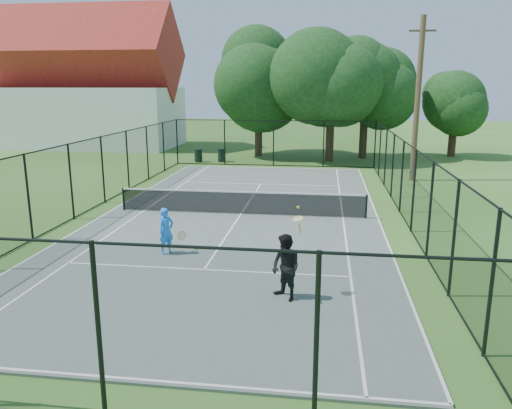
# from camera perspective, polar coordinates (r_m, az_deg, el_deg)

# --- Properties ---
(ground) EXTENTS (120.00, 120.00, 0.00)m
(ground) POSITION_cam_1_polar(r_m,az_deg,el_deg) (20.39, -1.72, -1.25)
(ground) COLOR #365E20
(tennis_court) EXTENTS (11.00, 24.00, 0.06)m
(tennis_court) POSITION_cam_1_polar(r_m,az_deg,el_deg) (20.38, -1.72, -1.17)
(tennis_court) COLOR #526058
(tennis_court) RESTS_ON ground
(tennis_net) EXTENTS (10.08, 0.08, 0.95)m
(tennis_net) POSITION_cam_1_polar(r_m,az_deg,el_deg) (20.25, -1.73, 0.34)
(tennis_net) COLOR black
(tennis_net) RESTS_ON tennis_court
(fence) EXTENTS (13.10, 26.10, 3.00)m
(fence) POSITION_cam_1_polar(r_m,az_deg,el_deg) (20.06, -1.75, 2.90)
(fence) COLOR black
(fence) RESTS_ON ground
(tree_near_left) EXTENTS (6.52, 6.52, 8.51)m
(tree_near_left) POSITION_cam_1_polar(r_m,az_deg,el_deg) (37.63, 0.29, 13.54)
(tree_near_left) COLOR #332114
(tree_near_left) RESTS_ON ground
(tree_near_mid) EXTENTS (6.72, 6.72, 8.79)m
(tree_near_mid) POSITION_cam_1_polar(r_m,az_deg,el_deg) (35.22, 8.65, 13.70)
(tree_near_mid) COLOR #332114
(tree_near_mid) RESTS_ON ground
(tree_near_right) EXTENTS (5.45, 5.45, 7.52)m
(tree_near_right) POSITION_cam_1_polar(r_m,az_deg,el_deg) (37.29, 12.41, 12.53)
(tree_near_right) COLOR #332114
(tree_near_right) RESTS_ON ground
(tree_far_right) EXTENTS (4.48, 4.48, 5.93)m
(tree_far_right) POSITION_cam_1_polar(r_m,az_deg,el_deg) (40.04, 21.82, 10.35)
(tree_far_right) COLOR #332114
(tree_far_right) RESTS_ON ground
(building) EXTENTS (15.30, 8.15, 11.87)m
(building) POSITION_cam_1_polar(r_m,az_deg,el_deg) (46.14, -18.75, 12.45)
(building) COLOR silver
(building) RESTS_ON ground
(trash_bin_left) EXTENTS (0.58, 0.58, 0.89)m
(trash_bin_left) POSITION_cam_1_polar(r_m,az_deg,el_deg) (34.94, -6.60, 5.59)
(trash_bin_left) COLOR black
(trash_bin_left) RESTS_ON ground
(trash_bin_right) EXTENTS (0.58, 0.58, 0.92)m
(trash_bin_right) POSITION_cam_1_polar(r_m,az_deg,el_deg) (34.87, -3.94, 5.65)
(trash_bin_right) COLOR black
(trash_bin_right) RESTS_ON ground
(utility_pole) EXTENTS (1.40, 0.30, 8.76)m
(utility_pole) POSITION_cam_1_polar(r_m,az_deg,el_deg) (28.89, 17.99, 11.36)
(utility_pole) COLOR #4C3823
(utility_pole) RESTS_ON ground
(player_blue) EXTENTS (0.88, 0.63, 1.45)m
(player_blue) POSITION_cam_1_polar(r_m,az_deg,el_deg) (15.70, -10.21, -2.99)
(player_blue) COLOR blue
(player_blue) RESTS_ON tennis_court
(player_black) EXTENTS (1.00, 1.00, 2.27)m
(player_black) POSITION_cam_1_polar(r_m,az_deg,el_deg) (12.19, 3.43, -7.18)
(player_black) COLOR black
(player_black) RESTS_ON tennis_court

